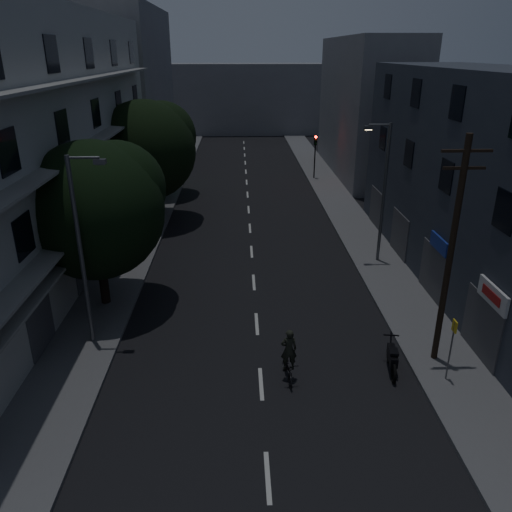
{
  "coord_description": "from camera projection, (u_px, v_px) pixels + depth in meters",
  "views": [
    {
      "loc": [
        -0.74,
        -9.18,
        11.74
      ],
      "look_at": [
        0.0,
        12.0,
        3.0
      ],
      "focal_mm": 35.0,
      "sensor_mm": 36.0,
      "label": 1
    }
  ],
  "objects": [
    {
      "name": "ground",
      "position": [
        250.0,
        226.0,
        36.07
      ],
      "size": [
        160.0,
        160.0,
        0.0
      ],
      "primitive_type": "plane",
      "color": "black",
      "rests_on": "ground"
    },
    {
      "name": "sidewalk_left",
      "position": [
        145.0,
        226.0,
        35.8
      ],
      "size": [
        3.0,
        90.0,
        0.15
      ],
      "primitive_type": "cube",
      "color": "#565659",
      "rests_on": "ground"
    },
    {
      "name": "sidewalk_right",
      "position": [
        353.0,
        224.0,
        36.29
      ],
      "size": [
        3.0,
        90.0,
        0.15
      ],
      "primitive_type": "cube",
      "color": "#565659",
      "rests_on": "ground"
    },
    {
      "name": "lane_markings",
      "position": [
        248.0,
        202.0,
        41.85
      ],
      "size": [
        0.15,
        60.5,
        0.01
      ],
      "color": "beige",
      "rests_on": "ground"
    },
    {
      "name": "building_left",
      "position": [
        28.0,
        147.0,
        26.56
      ],
      "size": [
        7.0,
        36.0,
        14.0
      ],
      "color": "#AFB0AB",
      "rests_on": "ground"
    },
    {
      "name": "building_right",
      "position": [
        501.0,
        190.0,
        24.2
      ],
      "size": [
        6.19,
        28.0,
        11.0
      ],
      "color": "#2E333E",
      "rests_on": "ground"
    },
    {
      "name": "building_far_left",
      "position": [
        134.0,
        88.0,
        53.89
      ],
      "size": [
        6.0,
        20.0,
        16.0
      ],
      "primitive_type": "cube",
      "color": "slate",
      "rests_on": "ground"
    },
    {
      "name": "building_far_right",
      "position": [
        366.0,
        107.0,
        49.69
      ],
      "size": [
        6.0,
        20.0,
        13.0
      ],
      "primitive_type": "cube",
      "color": "slate",
      "rests_on": "ground"
    },
    {
      "name": "building_far_end",
      "position": [
        243.0,
        99.0,
        75.74
      ],
      "size": [
        24.0,
        8.0,
        10.0
      ],
      "primitive_type": "cube",
      "color": "slate",
      "rests_on": "ground"
    },
    {
      "name": "tree_near",
      "position": [
        96.0,
        205.0,
        23.01
      ],
      "size": [
        6.47,
        6.47,
        7.98
      ],
      "color": "black",
      "rests_on": "sidewalk_left"
    },
    {
      "name": "tree_mid",
      "position": [
        147.0,
        146.0,
        35.07
      ],
      "size": [
        6.97,
        6.97,
        8.57
      ],
      "color": "black",
      "rests_on": "sidewalk_left"
    },
    {
      "name": "tree_far",
      "position": [
        158.0,
        138.0,
        42.01
      ],
      "size": [
        6.12,
        6.12,
        7.57
      ],
      "color": "black",
      "rests_on": "sidewalk_left"
    },
    {
      "name": "traffic_signal_far_right",
      "position": [
        315.0,
        148.0,
        47.98
      ],
      "size": [
        0.28,
        0.37,
        4.1
      ],
      "color": "black",
      "rests_on": "sidewalk_right"
    },
    {
      "name": "traffic_signal_far_left",
      "position": [
        178.0,
        147.0,
        48.26
      ],
      "size": [
        0.28,
        0.37,
        4.1
      ],
      "color": "black",
      "rests_on": "sidewalk_left"
    },
    {
      "name": "street_lamp_left_near",
      "position": [
        82.0,
        244.0,
        19.89
      ],
      "size": [
        1.51,
        0.25,
        8.0
      ],
      "color": "slate",
      "rests_on": "sidewalk_left"
    },
    {
      "name": "street_lamp_right",
      "position": [
        382.0,
        187.0,
        28.18
      ],
      "size": [
        1.51,
        0.25,
        8.0
      ],
      "color": "#53565A",
      "rests_on": "sidewalk_right"
    },
    {
      "name": "street_lamp_left_far",
      "position": [
        157.0,
        153.0,
        37.42
      ],
      "size": [
        1.51,
        0.25,
        8.0
      ],
      "color": "#5B6063",
      "rests_on": "sidewalk_left"
    },
    {
      "name": "utility_pole",
      "position": [
        451.0,
        250.0,
        18.56
      ],
      "size": [
        1.8,
        0.24,
        9.0
      ],
      "color": "black",
      "rests_on": "sidewalk_right"
    },
    {
      "name": "bus_stop_sign",
      "position": [
        452.0,
        339.0,
        18.37
      ],
      "size": [
        0.06,
        0.35,
        2.52
      ],
      "color": "#595B60",
      "rests_on": "sidewalk_right"
    },
    {
      "name": "motorcycle",
      "position": [
        392.0,
        359.0,
        19.58
      ],
      "size": [
        0.65,
        2.12,
        1.37
      ],
      "rotation": [
        0.0,
        0.0,
        -0.16
      ],
      "color": "black",
      "rests_on": "ground"
    },
    {
      "name": "cyclist",
      "position": [
        288.0,
        363.0,
        19.01
      ],
      "size": [
        0.72,
        1.75,
        2.16
      ],
      "rotation": [
        0.0,
        0.0,
        0.08
      ],
      "color": "black",
      "rests_on": "ground"
    }
  ]
}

